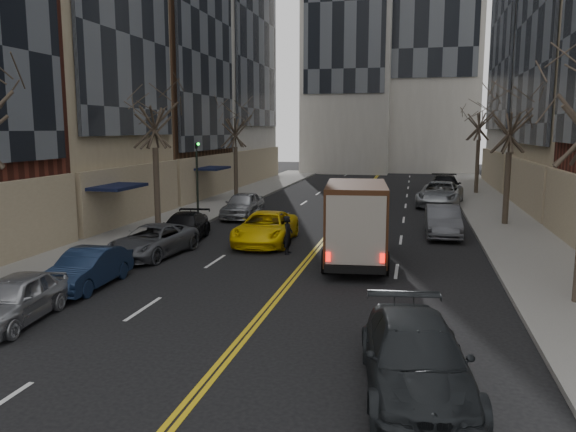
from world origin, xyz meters
name	(u,v)px	position (x,y,z in m)	size (l,w,h in m)	color
sidewalk_left	(204,209)	(-9.00, 27.00, 0.07)	(4.00, 66.00, 0.15)	slate
sidewalk_right	(503,219)	(9.00, 27.00, 0.07)	(4.00, 66.00, 0.15)	slate
tree_lf_mid	(154,99)	(-8.80, 20.00, 6.60)	(3.20, 3.20, 8.91)	#382D23
tree_lf_far	(235,116)	(-8.80, 33.00, 6.02)	(3.20, 3.20, 8.12)	#382D23
tree_rt_mid	(512,109)	(8.80, 25.00, 6.17)	(3.20, 3.20, 8.32)	#382D23
tree_rt_far	(480,108)	(8.80, 40.00, 6.74)	(3.20, 3.20, 9.11)	#382D23
traffic_signal	(197,173)	(-7.39, 22.00, 2.82)	(0.29, 0.26, 4.70)	black
ups_truck	(356,223)	(1.91, 14.77, 1.59)	(2.79, 5.94, 3.15)	black
observer_sedan	(416,359)	(4.17, 4.35, 0.72)	(2.62, 5.15, 1.43)	black
taxi	(266,228)	(-2.47, 17.82, 0.71)	(2.35, 5.09, 1.42)	yellow
pedestrian	(288,235)	(-1.02, 15.97, 0.80)	(0.58, 0.38, 1.60)	black
parked_lf_a	(14,299)	(-6.30, 6.17, 0.65)	(1.54, 3.83, 1.30)	#A4A6AB
parked_lf_b	(88,268)	(-6.30, 9.64, 0.64)	(1.35, 3.87, 1.27)	#101C33
parked_lf_c	(153,241)	(-6.30, 14.33, 0.64)	(2.11, 4.58, 1.27)	#4B4D53
parked_lf_d	(184,227)	(-6.30, 17.52, 0.64)	(1.79, 4.40, 1.28)	black
parked_lf_e	(243,205)	(-5.69, 24.69, 0.75)	(1.77, 4.40, 1.50)	#A5A7AD
parked_rt_a	(443,221)	(5.43, 21.41, 0.74)	(1.56, 4.47, 1.47)	#4D4F55
parked_rt_b	(440,194)	(5.74, 32.36, 0.82)	(2.73, 5.93, 1.65)	#B0B4B8
parked_rt_c	(445,186)	(6.30, 37.83, 0.82)	(2.29, 5.64, 1.64)	black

